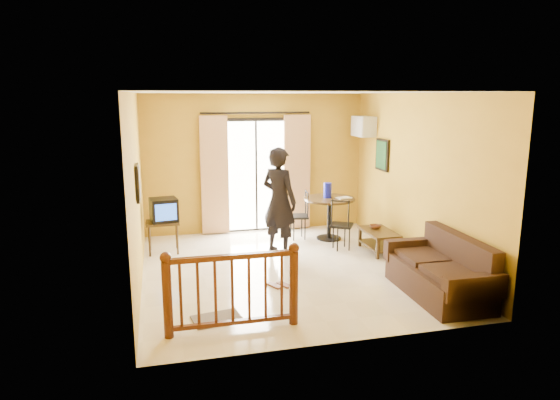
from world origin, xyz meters
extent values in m
plane|color=beige|center=(0.00, 0.00, 0.00)|extent=(5.00, 5.00, 0.00)
plane|color=white|center=(0.00, 0.00, 2.80)|extent=(5.00, 5.00, 0.00)
plane|color=#B78C23|center=(0.00, 2.50, 1.40)|extent=(4.50, 0.00, 4.50)
plane|color=#B78C23|center=(0.00, -2.50, 1.40)|extent=(4.50, 0.00, 4.50)
plane|color=#B78C23|center=(-2.25, 0.00, 1.40)|extent=(0.00, 5.00, 5.00)
plane|color=#B78C23|center=(2.25, 0.00, 1.40)|extent=(0.00, 5.00, 5.00)
cube|color=black|center=(0.00, 2.48, 1.15)|extent=(1.34, 0.03, 2.34)
cube|color=white|center=(0.00, 2.45, 1.15)|extent=(1.20, 0.04, 2.20)
cube|color=black|center=(0.00, 2.43, 1.15)|extent=(0.04, 0.02, 2.20)
cube|color=beige|center=(-0.85, 2.40, 1.20)|extent=(0.55, 0.08, 2.35)
cube|color=beige|center=(0.85, 2.40, 1.20)|extent=(0.55, 0.08, 2.35)
cylinder|color=black|center=(0.00, 2.40, 2.42)|extent=(2.20, 0.04, 0.04)
cube|color=black|center=(-1.90, 1.41, 0.55)|extent=(0.57, 0.48, 0.04)
cylinder|color=black|center=(-2.14, 1.22, 0.28)|extent=(0.04, 0.04, 0.55)
cylinder|color=black|center=(-1.66, 1.22, 0.28)|extent=(0.04, 0.04, 0.55)
cylinder|color=black|center=(-2.14, 1.61, 0.28)|extent=(0.04, 0.04, 0.55)
cylinder|color=black|center=(-1.66, 1.61, 0.28)|extent=(0.04, 0.04, 0.55)
cube|color=black|center=(-1.87, 1.41, 0.78)|extent=(0.52, 0.48, 0.41)
cube|color=#2964FA|center=(-1.84, 1.21, 0.78)|extent=(0.36, 0.07, 0.29)
cube|color=black|center=(-2.22, -0.20, 1.55)|extent=(0.04, 0.42, 0.52)
cube|color=#4E4943|center=(-2.19, -0.20, 1.55)|extent=(0.01, 0.34, 0.44)
cylinder|color=black|center=(1.26, 1.52, 0.80)|extent=(0.98, 0.98, 0.04)
cylinder|color=black|center=(1.26, 1.52, 0.40)|extent=(0.08, 0.08, 0.80)
cylinder|color=black|center=(1.26, 1.52, 0.01)|extent=(0.48, 0.48, 0.03)
cylinder|color=#1218AF|center=(1.23, 1.56, 0.96)|extent=(0.16, 0.16, 0.29)
cube|color=beige|center=(1.51, 1.42, 0.83)|extent=(0.32, 0.24, 0.02)
cube|color=silver|center=(2.10, 1.95, 2.15)|extent=(0.30, 0.60, 0.40)
cube|color=gray|center=(1.95, 1.95, 2.15)|extent=(0.02, 0.56, 0.36)
cube|color=black|center=(2.22, 1.30, 1.65)|extent=(0.04, 0.50, 0.60)
cube|color=black|center=(2.19, 1.30, 1.65)|extent=(0.01, 0.42, 0.52)
cube|color=black|center=(1.85, 0.53, 0.37)|extent=(0.48, 0.87, 0.04)
cube|color=black|center=(1.85, 0.53, 0.12)|extent=(0.44, 0.83, 0.03)
cube|color=black|center=(1.66, 0.14, 0.18)|extent=(0.05, 0.05, 0.37)
cube|color=black|center=(2.04, 0.14, 0.18)|extent=(0.05, 0.05, 0.37)
cube|color=black|center=(1.66, 0.92, 0.18)|extent=(0.05, 0.05, 0.37)
cube|color=black|center=(2.04, 0.92, 0.18)|extent=(0.05, 0.05, 0.37)
imported|color=#5A301F|center=(1.85, 0.68, 0.42)|extent=(0.25, 0.25, 0.06)
cube|color=black|center=(1.80, -1.53, 0.21)|extent=(0.86, 1.68, 0.41)
cube|color=black|center=(2.11, -1.53, 0.57)|extent=(0.22, 1.66, 0.57)
cube|color=black|center=(1.80, -2.34, 0.44)|extent=(0.83, 0.18, 0.31)
cube|color=black|center=(1.80, -0.72, 0.44)|extent=(0.83, 0.18, 0.31)
cube|color=black|center=(1.75, -1.89, 0.45)|extent=(0.58, 0.69, 0.10)
cube|color=black|center=(1.75, -1.17, 0.45)|extent=(0.58, 0.69, 0.10)
imported|color=black|center=(0.10, 0.89, 0.95)|extent=(0.79, 0.82, 1.89)
cylinder|color=#471E0F|center=(-1.90, -1.90, 0.46)|extent=(0.11, 0.11, 0.92)
cylinder|color=#471E0F|center=(-0.40, -1.90, 0.46)|extent=(0.11, 0.11, 0.92)
sphere|color=#471E0F|center=(-1.90, -1.90, 0.97)|extent=(0.13, 0.13, 0.13)
sphere|color=#471E0F|center=(-0.40, -1.90, 0.97)|extent=(0.13, 0.13, 0.13)
cube|color=#471E0F|center=(-1.15, -1.90, 0.92)|extent=(1.55, 0.08, 0.06)
cube|color=#471E0F|center=(-1.15, -1.90, 0.10)|extent=(1.55, 0.06, 0.05)
cube|color=#5B5149|center=(-1.30, -1.56, 0.01)|extent=(0.66, 0.49, 0.02)
cube|color=#5A301F|center=(-0.35, -0.67, 0.01)|extent=(0.20, 0.27, 0.03)
cube|color=#5A301F|center=(-0.21, -0.67, 0.01)|extent=(0.20, 0.27, 0.03)
camera|label=1|loc=(-1.93, -7.40, 2.76)|focal=32.00mm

